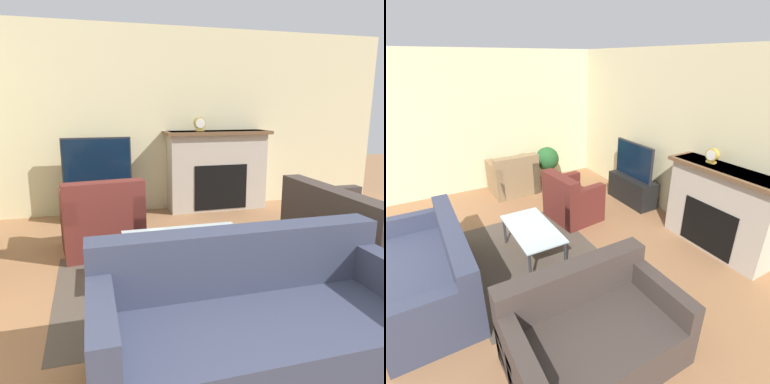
# 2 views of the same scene
# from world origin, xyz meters

# --- Properties ---
(wall_back) EXTENTS (8.28, 0.06, 2.70)m
(wall_back) POSITION_xyz_m (0.00, 5.12, 1.35)
(wall_back) COLOR beige
(wall_back) RESTS_ON ground_plane
(wall_left) EXTENTS (0.06, 8.09, 2.70)m
(wall_left) POSITION_xyz_m (-2.67, 2.55, 1.35)
(wall_left) COLOR beige
(wall_left) RESTS_ON ground_plane
(area_rug) EXTENTS (2.28, 1.76, 0.00)m
(area_rug) POSITION_xyz_m (0.13, 2.52, 0.00)
(area_rug) COLOR #4C4238
(area_rug) RESTS_ON ground_plane
(fireplace) EXTENTS (1.61, 0.47, 1.21)m
(fireplace) POSITION_xyz_m (1.24, 4.88, 0.63)
(fireplace) COLOR #B2A899
(fireplace) RESTS_ON ground_plane
(tv_stand) EXTENTS (1.00, 0.37, 0.50)m
(tv_stand) POSITION_xyz_m (-0.55, 4.83, 0.25)
(tv_stand) COLOR black
(tv_stand) RESTS_ON ground_plane
(tv) EXTENTS (0.94, 0.06, 0.65)m
(tv) POSITION_xyz_m (-0.55, 4.82, 0.82)
(tv) COLOR #232328
(tv) RESTS_ON tv_stand
(couch_sectional) EXTENTS (1.88, 0.86, 0.82)m
(couch_sectional) POSITION_xyz_m (0.23, 1.27, 0.29)
(couch_sectional) COLOR #33384C
(couch_sectional) RESTS_ON ground_plane
(couch_loveseat) EXTENTS (0.95, 1.51, 0.82)m
(couch_loveseat) POSITION_xyz_m (1.84, 2.41, 0.29)
(couch_loveseat) COLOR #3D332D
(couch_loveseat) RESTS_ON ground_plane
(armchair_by_window) EXTENTS (0.77, 0.89, 0.82)m
(armchair_by_window) POSITION_xyz_m (-2.10, 3.04, 0.30)
(armchair_by_window) COLOR #8C704C
(armchair_by_window) RESTS_ON ground_plane
(armchair_accent) EXTENTS (0.91, 0.81, 0.82)m
(armchair_accent) POSITION_xyz_m (-0.55, 3.52, 0.31)
(armchair_accent) COLOR #5B231E
(armchair_accent) RESTS_ON ground_plane
(coffee_table) EXTENTS (1.08, 0.56, 0.45)m
(coffee_table) POSITION_xyz_m (0.13, 2.54, 0.40)
(coffee_table) COLOR #333338
(coffee_table) RESTS_ON ground_plane
(potted_plant) EXTENTS (0.50, 0.50, 0.80)m
(potted_plant) POSITION_xyz_m (-2.23, 3.86, 0.51)
(potted_plant) COLOR #47474C
(potted_plant) RESTS_ON ground_plane
(mantel_clock) EXTENTS (0.18, 0.07, 0.21)m
(mantel_clock) POSITION_xyz_m (0.96, 4.89, 1.31)
(mantel_clock) COLOR #B79338
(mantel_clock) RESTS_ON fireplace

